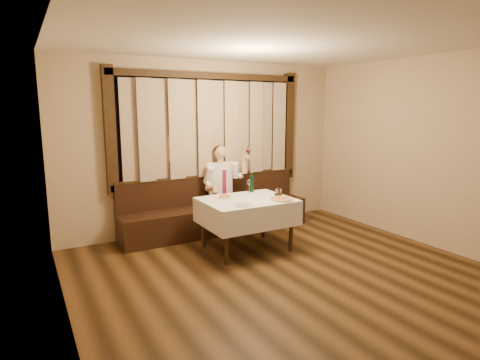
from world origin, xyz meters
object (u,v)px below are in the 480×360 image
pasta_red (225,195)px  cruet_caddy (278,193)px  green_bottle (252,184)px  pizza (281,199)px  banquette (216,213)px  pasta_cream (243,203)px  seated_man (223,183)px  dining_table (247,206)px

pasta_red → cruet_caddy: cruet_caddy is taller
green_bottle → pasta_red: bearing=-163.8°
pizza → cruet_caddy: cruet_caddy is taller
banquette → pasta_cream: 1.43m
seated_man → pasta_cream: bearing=-104.9°
green_bottle → pasta_cream: bearing=-128.6°
pasta_cream → banquette: bearing=79.8°
pasta_cream → cruet_caddy: 0.82m
dining_table → seated_man: size_ratio=0.88×
dining_table → pasta_red: size_ratio=4.77×
pasta_cream → seated_man: 1.28m
dining_table → pizza: pizza is taller
pasta_red → dining_table: bearing=-42.6°
pasta_cream → green_bottle: size_ratio=0.87×
dining_table → green_bottle: 0.54m
pizza → cruet_caddy: 0.32m
banquette → green_bottle: green_bottle is taller
cruet_caddy → seated_man: (-0.44, 0.96, 0.04)m
cruet_caddy → pizza: bearing=-96.8°
pizza → pasta_red: size_ratio=1.24×
pasta_red → cruet_caddy: size_ratio=2.26×
dining_table → green_bottle: green_bottle is taller
banquette → seated_man: 0.54m
banquette → pasta_red: (-0.24, -0.80, 0.48)m
banquette → seated_man: size_ratio=2.23×
green_bottle → cruet_caddy: 0.47m
pizza → seated_man: seated_man is taller
pasta_red → pasta_cream: (0.00, -0.52, 0.00)m
pizza → banquette: bearing=106.1°
green_bottle → cruet_caddy: size_ratio=2.63×
banquette → cruet_caddy: bearing=-63.1°
green_bottle → dining_table: bearing=-128.8°
pasta_cream → cruet_caddy: size_ratio=2.28×
dining_table → pasta_cream: pasta_cream is taller
pizza → pasta_red: (-0.63, 0.53, 0.02)m
dining_table → pasta_cream: (-0.24, -0.30, 0.14)m
green_bottle → seated_man: size_ratio=0.22×
banquette → pizza: banquette is taller
cruet_caddy → dining_table: bearing=-162.2°
cruet_caddy → seated_man: size_ratio=0.08×
banquette → green_bottle: size_ratio=10.35×
cruet_caddy → banquette: bearing=137.1°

